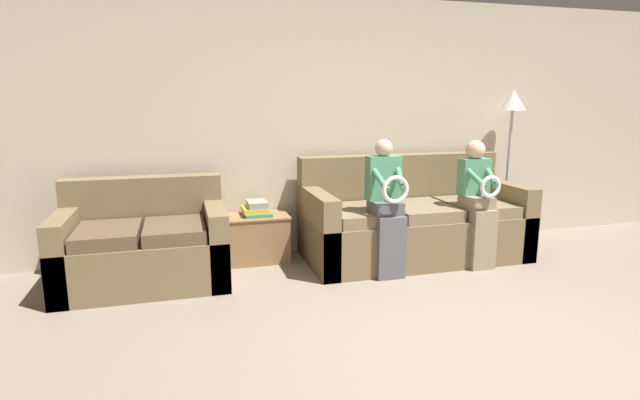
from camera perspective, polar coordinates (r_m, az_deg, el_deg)
name	(u,v)px	position (r m, az deg, el deg)	size (l,w,h in m)	color
ground_plane	(510,374)	(3.22, 20.92, -18.12)	(14.00, 14.00, 0.00)	gray
wall_back	(354,126)	(5.23, 3.96, 8.40)	(7.68, 0.06, 2.55)	beige
couch_main	(412,223)	(5.04, 10.49, -2.57)	(2.14, 0.96, 0.99)	brown
couch_side	(144,247)	(4.53, -19.44, -5.04)	(1.36, 0.90, 0.87)	brown
child_left_seated	(387,202)	(4.42, 7.62, -0.25)	(0.30, 0.37, 1.21)	#56565B
child_right_seated	(478,197)	(4.86, 17.63, 0.34)	(0.28, 0.38, 1.18)	gray
side_shelf	(257,237)	(4.89, -7.27, -4.23)	(0.61, 0.41, 0.46)	olive
book_stack	(256,209)	(4.83, -7.28, -0.99)	(0.27, 0.30, 0.14)	#3D8451
floor_lamp	(512,118)	(5.83, 21.07, 8.78)	(0.27, 0.27, 1.65)	#2D2B28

